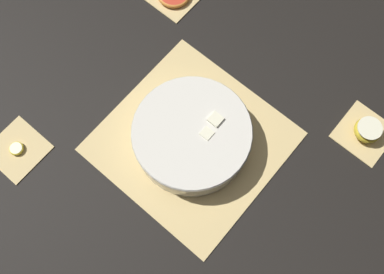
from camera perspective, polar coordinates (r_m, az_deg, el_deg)
The scene contains 7 objects.
ground_plane at distance 1.10m, azimuth -0.00°, elevation -0.59°, with size 6.00×6.00×0.00m, color black.
bamboo_mat_center at distance 1.09m, azimuth -0.00°, elevation -0.54°, with size 0.41×0.40×0.01m.
coaster_mat_near_left at distance 1.18m, azimuth 21.04°, elevation 0.45°, with size 0.13×0.13×0.01m.
coaster_mat_far_right at distance 1.17m, azimuth -21.28°, elevation -1.48°, with size 0.13×0.13×0.01m.
fruit_salad_bowl at distance 1.05m, azimuth 0.01°, elevation 0.24°, with size 0.28×0.28×0.08m.
apple_half at distance 1.16m, azimuth 21.41°, elevation 0.81°, with size 0.07×0.07×0.04m.
banana_coin_single at distance 1.16m, azimuth -21.41°, elevation -1.37°, with size 0.04×0.04×0.01m.
Camera 1 is at (-0.22, 0.26, 1.04)m, focal length 42.00 mm.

